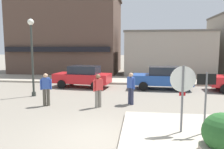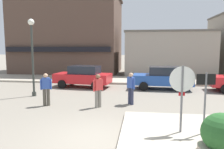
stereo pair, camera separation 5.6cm
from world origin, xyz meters
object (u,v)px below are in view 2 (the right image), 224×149
Objects in this scene: parked_car_nearest at (83,76)px; pedestrian_kerb_side at (46,88)px; parked_car_second at (163,78)px; stop_sign at (182,90)px; pedestrian_crossing_near at (98,90)px; pedestrian_crossing_far at (131,87)px; lamp_post at (32,46)px; planter at (221,139)px; one_way_sign at (205,97)px.

pedestrian_kerb_side is at bearing -95.23° from parked_car_nearest.
parked_car_nearest is 1.03× the size of parked_car_second.
stop_sign is 4.54m from pedestrian_crossing_near.
parked_car_second is 2.52× the size of pedestrian_kerb_side.
parked_car_second is 2.52× the size of pedestrian_crossing_far.
parked_car_second is at bearing 88.48° from stop_sign.
stop_sign is at bearing -56.66° from parked_car_nearest.
parked_car_second is (7.79, 3.21, -2.15)m from lamp_post.
parked_car_nearest is at bearing 84.77° from pedestrian_kerb_side.
planter is 10.77m from lamp_post.
planter is 0.76× the size of pedestrian_kerb_side.
one_way_sign is 1.71× the size of planter.
pedestrian_kerb_side is at bearing 146.26° from planter.
pedestrian_crossing_far is (1.52, 0.78, 0.00)m from pedestrian_crossing_near.
one_way_sign is 8.28m from parked_car_second.
one_way_sign reaches higher than parked_car_nearest.
one_way_sign is at bearing -24.78° from pedestrian_kerb_side.
stop_sign is at bearing -91.52° from parked_car_second.
lamp_post is at bearing 142.30° from planter.
pedestrian_crossing_far is at bearing 115.68° from planter.
pedestrian_crossing_far is (5.79, -1.19, -2.09)m from lamp_post.
parked_car_nearest is 5.24m from pedestrian_kerb_side.
one_way_sign is (0.70, -0.03, -0.19)m from stop_sign.
planter is 0.76× the size of pedestrian_crossing_far.
pedestrian_kerb_side is (-6.12, -5.20, 0.06)m from parked_car_second.
pedestrian_crossing_near and pedestrian_kerb_side have the same top height.
stop_sign is at bearing -27.09° from pedestrian_kerb_side.
pedestrian_crossing_far is (3.64, -4.42, 0.06)m from parked_car_nearest.
pedestrian_crossing_near is at bearing 132.20° from planter.
pedestrian_crossing_far is at bearing -50.52° from parked_car_nearest.
one_way_sign reaches higher than pedestrian_crossing_far.
stop_sign is at bearing -42.63° from pedestrian_crossing_near.
pedestrian_kerb_side is at bearing 155.22° from one_way_sign.
pedestrian_kerb_side is (-6.64, 4.43, 0.31)m from planter.
one_way_sign is at bearing -37.48° from pedestrian_crossing_near.
pedestrian_kerb_side is at bearing -179.44° from pedestrian_crossing_near.
pedestrian_crossing_far is (-2.48, 3.85, -0.46)m from one_way_sign.
parked_car_nearest is at bearing 123.34° from stop_sign.
pedestrian_crossing_near is at bearing -152.98° from pedestrian_crossing_far.
parked_car_second is 6.26m from pedestrian_crossing_near.
lamp_post is at bearing 148.66° from one_way_sign.
stop_sign is 8.25m from parked_car_second.
pedestrian_kerb_side reaches higher than parked_car_second.
stop_sign is 9.19m from lamp_post.
parked_car_nearest is (-6.12, 8.27, -0.52)m from one_way_sign.
one_way_sign reaches higher than planter.
pedestrian_crossing_near is 1.71m from pedestrian_crossing_far.
pedestrian_crossing_near is at bearing 0.56° from pedestrian_kerb_side.
parked_car_second is at bearing 93.09° from planter.
parked_car_second is (-0.52, 9.63, 0.25)m from planter.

